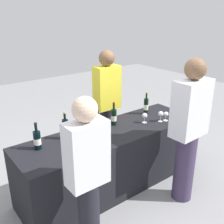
% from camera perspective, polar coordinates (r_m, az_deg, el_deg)
% --- Properties ---
extents(ground_plane, '(12.00, 12.00, 0.00)m').
position_cam_1_polar(ground_plane, '(3.70, -0.00, -15.17)').
color(ground_plane, gray).
extents(tasting_table, '(2.41, 0.72, 0.79)m').
position_cam_1_polar(tasting_table, '(3.48, -0.00, -9.94)').
color(tasting_table, black).
rests_on(tasting_table, ground_plane).
extents(wine_bottle_0, '(0.08, 0.08, 0.30)m').
position_cam_1_polar(wine_bottle_0, '(2.95, -15.67, -5.75)').
color(wine_bottle_0, black).
rests_on(wine_bottle_0, tasting_table).
extents(wine_bottle_1, '(0.07, 0.07, 0.33)m').
position_cam_1_polar(wine_bottle_1, '(3.10, -9.89, -3.58)').
color(wine_bottle_1, black).
rests_on(wine_bottle_1, tasting_table).
extents(wine_bottle_2, '(0.07, 0.07, 0.30)m').
position_cam_1_polar(wine_bottle_2, '(3.31, -3.00, -1.93)').
color(wine_bottle_2, black).
rests_on(wine_bottle_2, tasting_table).
extents(wine_bottle_3, '(0.07, 0.07, 0.31)m').
position_cam_1_polar(wine_bottle_3, '(3.42, 0.38, -1.05)').
color(wine_bottle_3, black).
rests_on(wine_bottle_3, tasting_table).
extents(wine_bottle_4, '(0.06, 0.06, 0.32)m').
position_cam_1_polar(wine_bottle_4, '(3.82, 7.27, 1.29)').
color(wine_bottle_4, black).
rests_on(wine_bottle_4, tasting_table).
extents(wine_glass_0, '(0.07, 0.07, 0.15)m').
position_cam_1_polar(wine_glass_0, '(2.87, -7.27, -5.92)').
color(wine_glass_0, silver).
rests_on(wine_glass_0, tasting_table).
extents(wine_glass_1, '(0.07, 0.07, 0.14)m').
position_cam_1_polar(wine_glass_1, '(3.51, 7.00, -0.83)').
color(wine_glass_1, silver).
rests_on(wine_glass_1, tasting_table).
extents(wine_glass_2, '(0.07, 0.07, 0.14)m').
position_cam_1_polar(wine_glass_2, '(3.59, 10.37, -0.46)').
color(wine_glass_2, silver).
rests_on(wine_glass_2, tasting_table).
extents(wine_glass_3, '(0.06, 0.06, 0.13)m').
position_cam_1_polar(wine_glass_3, '(3.63, 11.46, -0.52)').
color(wine_glass_3, silver).
rests_on(wine_glass_3, tasting_table).
extents(server_pouring, '(0.37, 0.22, 1.67)m').
position_cam_1_polar(server_pouring, '(3.90, -1.06, 2.13)').
color(server_pouring, black).
rests_on(server_pouring, ground_plane).
extents(guest_0, '(0.36, 0.21, 1.57)m').
position_cam_1_polar(guest_0, '(2.36, -5.26, -13.27)').
color(guest_0, black).
rests_on(guest_0, ground_plane).
extents(guest_1, '(0.44, 0.25, 1.72)m').
position_cam_1_polar(guest_1, '(3.13, 16.04, -3.44)').
color(guest_1, '#3F3351').
rests_on(guest_1, ground_plane).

